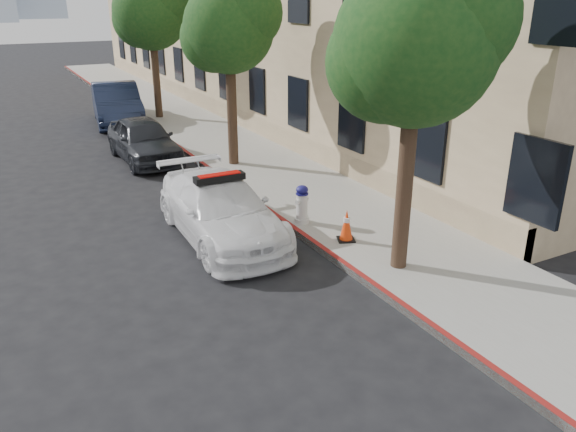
# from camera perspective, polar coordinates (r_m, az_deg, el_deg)

# --- Properties ---
(ground) EXTENTS (120.00, 120.00, 0.00)m
(ground) POSITION_cam_1_polar(r_m,az_deg,el_deg) (11.35, -6.99, -4.81)
(ground) COLOR black
(ground) RESTS_ON ground
(sidewalk) EXTENTS (3.20, 50.00, 0.15)m
(sidewalk) POSITION_cam_1_polar(r_m,az_deg,el_deg) (21.38, -8.05, 8.05)
(sidewalk) COLOR gray
(sidewalk) RESTS_ON ground
(curb_strip) EXTENTS (0.12, 50.00, 0.15)m
(curb_strip) POSITION_cam_1_polar(r_m,az_deg,el_deg) (20.92, -12.02, 7.48)
(curb_strip) COLOR maroon
(curb_strip) RESTS_ON ground
(tree_near) EXTENTS (2.92, 2.82, 5.62)m
(tree_near) POSITION_cam_1_polar(r_m,az_deg,el_deg) (9.97, 13.08, 16.81)
(tree_near) COLOR black
(tree_near) RESTS_ON sidewalk
(tree_mid) EXTENTS (2.77, 2.64, 5.43)m
(tree_mid) POSITION_cam_1_polar(r_m,az_deg,el_deg) (16.84, -5.91, 18.60)
(tree_mid) COLOR black
(tree_mid) RESTS_ON sidewalk
(tree_far) EXTENTS (3.10, 3.00, 5.81)m
(tree_far) POSITION_cam_1_polar(r_m,az_deg,el_deg) (24.40, -13.71, 19.57)
(tree_far) COLOR black
(tree_far) RESTS_ON sidewalk
(police_car) EXTENTS (1.96, 4.60, 1.47)m
(police_car) POSITION_cam_1_polar(r_m,az_deg,el_deg) (12.27, -6.83, 0.68)
(police_car) COLOR white
(police_car) RESTS_ON ground
(parked_car_mid) EXTENTS (1.72, 4.10, 1.38)m
(parked_car_mid) POSITION_cam_1_polar(r_m,az_deg,el_deg) (18.63, -14.46, 7.52)
(parked_car_mid) COLOR #202228
(parked_car_mid) RESTS_ON ground
(parked_car_far) EXTENTS (2.39, 5.18, 1.64)m
(parked_car_far) POSITION_cam_1_polar(r_m,az_deg,el_deg) (24.48, -17.01, 10.84)
(parked_car_far) COLOR #151D35
(parked_car_far) RESTS_ON ground
(fire_hydrant) EXTENTS (0.38, 0.34, 0.89)m
(fire_hydrant) POSITION_cam_1_polar(r_m,az_deg,el_deg) (12.70, 1.43, 1.17)
(fire_hydrant) COLOR silver
(fire_hydrant) RESTS_ON sidewalk
(traffic_cone) EXTENTS (0.47, 0.47, 0.69)m
(traffic_cone) POSITION_cam_1_polar(r_m,az_deg,el_deg) (11.87, 5.96, -0.94)
(traffic_cone) COLOR black
(traffic_cone) RESTS_ON sidewalk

